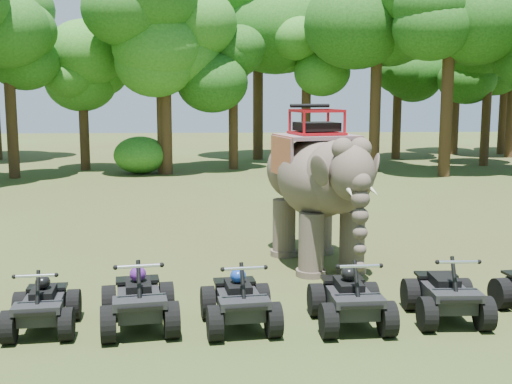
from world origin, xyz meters
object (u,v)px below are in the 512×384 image
elephant (317,186)px  atv_2 (239,293)px  atv_3 (351,291)px  atv_1 (139,292)px  atv_4 (446,286)px  atv_0 (42,298)px

elephant → atv_2: elephant is taller
elephant → atv_3: 4.39m
atv_1 → atv_4: size_ratio=1.04×
atv_2 → atv_4: bearing=-4.2°
atv_0 → atv_4: size_ratio=0.92×
atv_2 → atv_3: (1.96, -0.04, 0.01)m
atv_3 → atv_4: (1.80, 0.20, -0.01)m
atv_1 → atv_3: atv_1 is taller
atv_0 → atv_4: (7.16, 0.14, 0.05)m
atv_3 → atv_0: bearing=177.1°
elephant → atv_1: elephant is taller
elephant → atv_0: size_ratio=2.88×
atv_0 → atv_1: 1.65m
atv_1 → atv_4: bearing=-7.7°
elephant → atv_3: (-0.04, -4.21, -1.26)m
atv_2 → atv_4: (3.76, 0.17, 0.00)m
elephant → atv_4: bearing=-79.1°
elephant → atv_4: elephant is taller
elephant → atv_1: 5.70m
atv_1 → atv_2: (1.76, -0.06, -0.03)m
atv_0 → atv_4: bearing=-4.6°
atv_0 → atv_4: 7.16m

